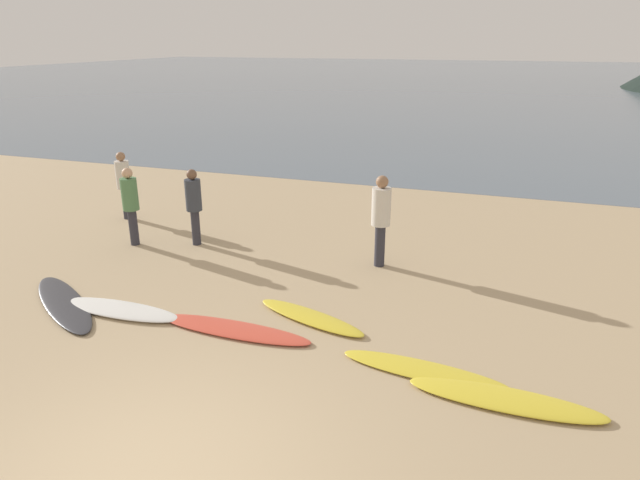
{
  "coord_description": "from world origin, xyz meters",
  "views": [
    {
      "loc": [
        3.12,
        -3.65,
        4.23
      ],
      "look_at": [
        -0.13,
        5.84,
        0.6
      ],
      "focal_mm": 31.58,
      "sensor_mm": 36.0,
      "label": 1
    }
  ],
  "objects": [
    {
      "name": "person_2",
      "position": [
        0.91,
        6.4,
        1.06
      ],
      "size": [
        0.36,
        0.36,
        1.8
      ],
      "rotation": [
        0.0,
        0.0,
        3.71
      ],
      "color": "#2D2D38",
      "rests_on": "ground"
    },
    {
      "name": "surfboard_3",
      "position": [
        0.4,
        3.84,
        0.04
      ],
      "size": [
        2.06,
        1.08,
        0.09
      ],
      "primitive_type": "ellipsoid",
      "rotation": [
        0.0,
        0.0,
        -0.32
      ],
      "color": "yellow",
      "rests_on": "ground"
    },
    {
      "name": "ocean_water",
      "position": [
        0.0,
        62.47,
        0.0
      ],
      "size": [
        140.0,
        100.0,
        0.01
      ],
      "primitive_type": "cube",
      "color": "slate",
      "rests_on": "ground"
    },
    {
      "name": "ground_plane",
      "position": [
        0.0,
        10.0,
        -0.1
      ],
      "size": [
        120.0,
        120.0,
        0.2
      ],
      "primitive_type": "cube",
      "color": "tan",
      "rests_on": "ground"
    },
    {
      "name": "person_1",
      "position": [
        -4.36,
        5.86,
        0.99
      ],
      "size": [
        0.34,
        0.34,
        1.68
      ],
      "rotation": [
        0.0,
        0.0,
        1.4
      ],
      "color": "#2D2D38",
      "rests_on": "ground"
    },
    {
      "name": "surfboard_2",
      "position": [
        -0.58,
        3.1,
        0.04
      ],
      "size": [
        2.54,
        0.56,
        0.07
      ],
      "primitive_type": "ellipsoid",
      "rotation": [
        0.0,
        0.0,
        -0.02
      ],
      "color": "#D84C38",
      "rests_on": "ground"
    },
    {
      "name": "surfboard_4",
      "position": [
        2.34,
        2.93,
        0.03
      ],
      "size": [
        2.3,
        0.69,
        0.07
      ],
      "primitive_type": "ellipsoid",
      "rotation": [
        0.0,
        0.0,
        -0.09
      ],
      "color": "yellow",
      "rests_on": "ground"
    },
    {
      "name": "surfboard_5",
      "position": [
        3.39,
        2.59,
        0.04
      ],
      "size": [
        2.37,
        0.6,
        0.08
      ],
      "primitive_type": "ellipsoid",
      "rotation": [
        0.0,
        0.0,
        -0.02
      ],
      "color": "yellow",
      "rests_on": "ground"
    },
    {
      "name": "person_0",
      "position": [
        -3.1,
        6.3,
        0.97
      ],
      "size": [
        0.33,
        0.33,
        1.65
      ],
      "rotation": [
        0.0,
        0.0,
        1.52
      ],
      "color": "#2D2D38",
      "rests_on": "ground"
    },
    {
      "name": "person_3",
      "position": [
        -5.68,
        7.37,
        0.98
      ],
      "size": [
        0.33,
        0.33,
        1.65
      ],
      "rotation": [
        0.0,
        0.0,
        5.91
      ],
      "color": "#2D2D38",
      "rests_on": "ground"
    },
    {
      "name": "surfboard_0",
      "position": [
        -3.69,
        2.99,
        0.04
      ],
      "size": [
        2.48,
        1.99,
        0.07
      ],
      "primitive_type": "ellipsoid",
      "rotation": [
        0.0,
        0.0,
        -0.61
      ],
      "color": "#333338",
      "rests_on": "ground"
    },
    {
      "name": "surfboard_1",
      "position": [
        -2.64,
        3.08,
        0.05
      ],
      "size": [
        2.22,
        0.57,
        0.1
      ],
      "primitive_type": "ellipsoid",
      "rotation": [
        0.0,
        0.0,
        0.0
      ],
      "color": "white",
      "rests_on": "ground"
    }
  ]
}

